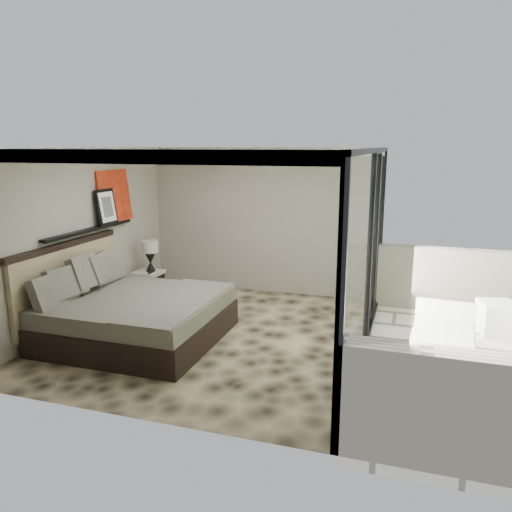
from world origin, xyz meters
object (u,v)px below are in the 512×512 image
(nightstand, at_px, (148,285))
(table_lamp, at_px, (150,252))
(bed, at_px, (131,314))
(lounger, at_px, (442,348))
(ottoman, at_px, (496,317))

(nightstand, height_order, table_lamp, table_lamp)
(bed, height_order, table_lamp, bed)
(table_lamp, xyz_separation_m, lounger, (5.14, -1.42, -0.69))
(bed, relative_size, nightstand, 4.83)
(lounger, bearing_deg, table_lamp, 169.01)
(bed, distance_m, lounger, 4.42)
(bed, bearing_deg, table_lamp, 111.20)
(bed, height_order, nightstand, bed)
(nightstand, relative_size, lounger, 0.29)
(ottoman, bearing_deg, table_lamp, 179.93)
(bed, relative_size, ottoman, 4.88)
(table_lamp, height_order, lounger, table_lamp)
(bed, bearing_deg, ottoman, 20.13)
(bed, distance_m, ottoman, 5.57)
(ottoman, height_order, lounger, lounger)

